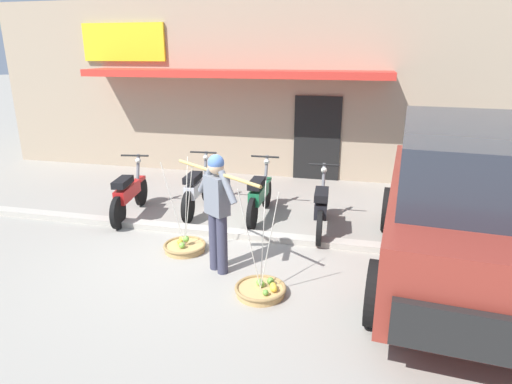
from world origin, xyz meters
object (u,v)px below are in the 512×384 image
at_px(fruit_basket_left_side, 185,246).
at_px(fruit_vendor, 217,206).
at_px(motorcycle_end_of_row, 321,206).
at_px(motorcycle_second_in_row, 197,189).
at_px(motorcycle_nearest_shop, 129,194).
at_px(motorcycle_third_in_row, 260,195).
at_px(parked_truck, 466,199).
at_px(fruit_basket_right_side, 261,289).

bearing_deg(fruit_basket_left_side, fruit_vendor, -34.24).
relative_size(fruit_basket_left_side, motorcycle_end_of_row, 0.80).
bearing_deg(fruit_vendor, motorcycle_second_in_row, 117.57).
xyz_separation_m(fruit_vendor, motorcycle_nearest_shop, (-2.30, 1.65, -0.53)).
bearing_deg(motorcycle_nearest_shop, motorcycle_second_in_row, 26.48).
bearing_deg(motorcycle_second_in_row, fruit_basket_left_side, -75.92).
distance_m(motorcycle_nearest_shop, motorcycle_second_in_row, 1.28).
height_order(motorcycle_third_in_row, parked_truck, parked_truck).
distance_m(motorcycle_end_of_row, parked_truck, 2.39).
bearing_deg(motorcycle_nearest_shop, fruit_vendor, -35.70).
bearing_deg(fruit_basket_left_side, motorcycle_second_in_row, 104.08).
relative_size(fruit_basket_right_side, motorcycle_third_in_row, 0.80).
bearing_deg(fruit_basket_right_side, fruit_basket_left_side, 145.89).
relative_size(fruit_vendor, parked_truck, 0.34).
bearing_deg(parked_truck, motorcycle_end_of_row, 149.37).
bearing_deg(motorcycle_end_of_row, fruit_basket_right_side, -103.14).
bearing_deg(motorcycle_end_of_row, parked_truck, -30.63).
xyz_separation_m(fruit_basket_right_side, motorcycle_third_in_row, (-0.64, 2.64, 0.38)).
distance_m(fruit_basket_left_side, parked_truck, 4.11).
distance_m(motorcycle_second_in_row, motorcycle_third_in_row, 1.25).
bearing_deg(fruit_vendor, motorcycle_nearest_shop, 144.30).
xyz_separation_m(fruit_basket_left_side, motorcycle_third_in_row, (0.82, 1.66, 0.38)).
relative_size(motorcycle_nearest_shop, motorcycle_third_in_row, 0.99).
xyz_separation_m(motorcycle_third_in_row, parked_truck, (3.15, -1.53, 0.68)).
relative_size(fruit_basket_right_side, motorcycle_end_of_row, 0.80).
bearing_deg(fruit_basket_left_side, motorcycle_nearest_shop, 143.64).
bearing_deg(fruit_basket_right_side, motorcycle_third_in_row, 103.62).
distance_m(fruit_basket_left_side, motorcycle_nearest_shop, 1.99).
bearing_deg(motorcycle_end_of_row, motorcycle_nearest_shop, -177.84).
xyz_separation_m(motorcycle_second_in_row, motorcycle_third_in_row, (1.25, -0.07, 0.00)).
bearing_deg(parked_truck, fruit_basket_left_side, -178.21).
bearing_deg(parked_truck, motorcycle_third_in_row, 154.06).
relative_size(motorcycle_third_in_row, motorcycle_end_of_row, 1.00).
relative_size(fruit_vendor, motorcycle_end_of_row, 0.93).
distance_m(motorcycle_nearest_shop, motorcycle_end_of_row, 3.57).
distance_m(fruit_basket_left_side, motorcycle_third_in_row, 1.88).
distance_m(motorcycle_third_in_row, motorcycle_end_of_row, 1.23).
bearing_deg(fruit_vendor, motorcycle_end_of_row, 54.76).
xyz_separation_m(fruit_basket_right_side, parked_truck, (2.51, 1.11, 1.06)).
height_order(motorcycle_second_in_row, motorcycle_third_in_row, same).
relative_size(motorcycle_third_in_row, parked_truck, 0.37).
bearing_deg(motorcycle_nearest_shop, parked_truck, -10.59).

